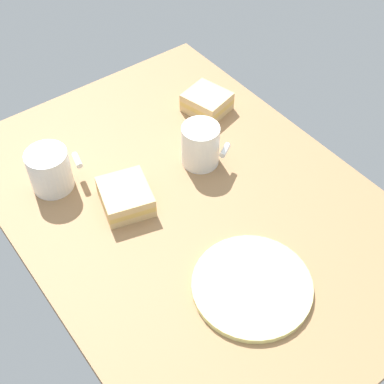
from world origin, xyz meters
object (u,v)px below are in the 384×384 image
object	(u,v)px
coffee_mug_black	(50,170)
coffee_mug_milky	(201,145)
sandwich_main	(126,197)
sandwich_side	(207,102)
plate_of_food	(252,286)

from	to	relation	value
coffee_mug_black	coffee_mug_milky	world-z (taller)	coffee_mug_milky
coffee_mug_milky	coffee_mug_black	bearing A→B (deg)	-113.96
sandwich_main	sandwich_side	distance (cm)	32.60
sandwich_main	sandwich_side	world-z (taller)	same
coffee_mug_milky	plate_of_food	bearing A→B (deg)	-21.65
coffee_mug_black	sandwich_main	xyz separation A→B (cm)	(12.88, 8.84, -2.29)
coffee_mug_milky	sandwich_main	distance (cm)	18.71
sandwich_main	sandwich_side	xyz separation A→B (cm)	(-13.06, 29.87, -0.00)
coffee_mug_milky	sandwich_side	bearing A→B (deg)	137.40
plate_of_food	coffee_mug_milky	world-z (taller)	coffee_mug_milky
plate_of_food	coffee_mug_black	xyz separation A→B (cm)	(-41.39, -15.76, 3.89)
sandwich_side	plate_of_food	bearing A→B (deg)	-28.90
plate_of_food	coffee_mug_milky	xyz separation A→B (cm)	(-29.23, 11.60, 4.09)
coffee_mug_milky	sandwich_main	bearing A→B (deg)	-87.79
plate_of_food	coffee_mug_milky	distance (cm)	31.71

